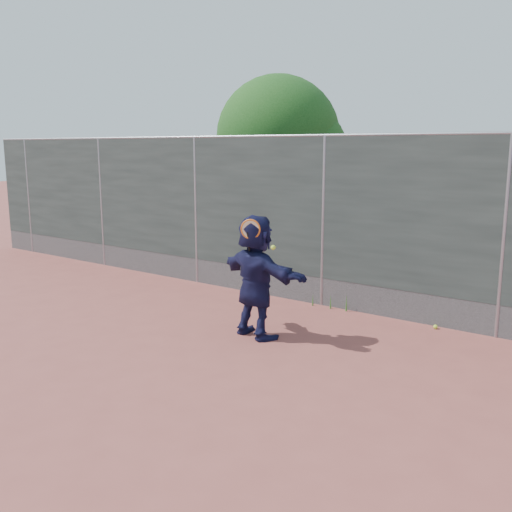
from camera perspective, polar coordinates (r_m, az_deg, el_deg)
The scene contains 7 objects.
ground at distance 7.70m, azimuth -6.71°, elevation -10.59°, with size 80.00×80.00×0.00m, color #9E4C42.
player at distance 8.43m, azimuth -0.00°, elevation -2.05°, with size 1.71×0.55×1.85m, color #16173E.
ball_ground at distance 9.43m, azimuth 17.51°, elevation -6.76°, with size 0.07×0.07×0.07m, color #CBF135.
fence at distance 10.09m, azimuth 6.75°, elevation 3.82°, with size 20.00×0.06×3.03m.
swing_action at distance 8.09m, azimuth -0.34°, elevation 2.39°, with size 0.59×0.16×0.51m.
tree_left at distance 14.10m, azimuth 2.85°, elevation 11.40°, with size 3.15×3.00×4.53m.
weed_clump at distance 10.13m, azimuth 7.70°, elevation -4.54°, with size 0.68×0.07×0.30m.
Camera 1 is at (4.92, -5.22, 2.81)m, focal length 40.00 mm.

